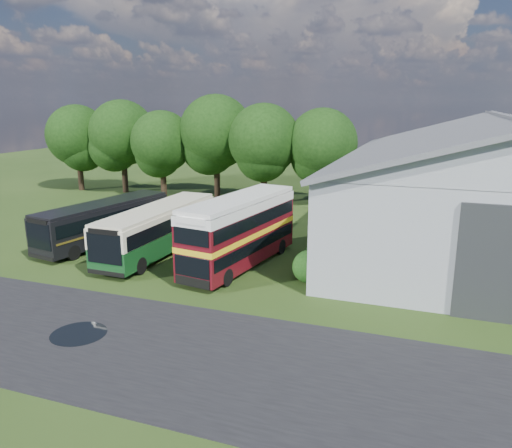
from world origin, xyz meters
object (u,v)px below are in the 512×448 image
at_px(storage_shed, 499,182).
at_px(bus_maroon_double, 240,232).
at_px(bus_green_single, 159,229).
at_px(bus_dark_single, 105,222).

distance_m(storage_shed, bus_maroon_double, 16.41).
bearing_deg(bus_green_single, bus_dark_single, 172.01).
distance_m(bus_maroon_double, bus_dark_single, 9.96).
distance_m(bus_green_single, bus_maroon_double, 5.51).
relative_size(storage_shed, bus_maroon_double, 2.65).
bearing_deg(storage_shed, bus_green_single, -156.23).
xyz_separation_m(storage_shed, bus_dark_single, (-23.48, -7.70, -2.72)).
bearing_deg(bus_maroon_double, storage_shed, 41.91).
bearing_deg(bus_dark_single, bus_green_single, 0.89).
height_order(storage_shed, bus_dark_single, storage_shed).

